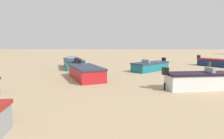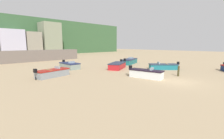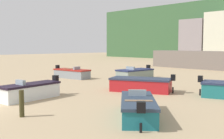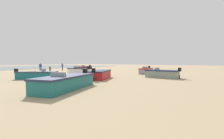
# 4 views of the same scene
# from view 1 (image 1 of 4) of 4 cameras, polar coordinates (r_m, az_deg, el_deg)

# --- Properties ---
(boat_teal_0) EXTENTS (5.39, 3.40, 1.25)m
(boat_teal_0) POSITION_cam_1_polar(r_m,az_deg,el_deg) (19.67, -11.96, 1.86)
(boat_teal_0) COLOR #1C6B6E
(boat_teal_0) RESTS_ON ground
(boat_red_1) EXTENTS (4.45, 3.35, 1.25)m
(boat_red_1) POSITION_cam_1_polar(r_m,az_deg,el_deg) (13.25, -8.12, -0.92)
(boat_red_1) COLOR #B41D22
(boat_red_1) RESTS_ON ground
(boat_navy_2) EXTENTS (3.82, 3.28, 1.18)m
(boat_navy_2) POSITION_cam_1_polar(r_m,az_deg,el_deg) (23.58, 29.49, 1.89)
(boat_navy_2) COLOR navy
(boat_navy_2) RESTS_ON ground
(boat_white_4) EXTENTS (1.82, 4.02, 1.25)m
(boat_white_4) POSITION_cam_1_polar(r_m,az_deg,el_deg) (11.24, 25.34, -3.13)
(boat_white_4) COLOR silver
(boat_white_4) RESTS_ON ground
(boat_teal_6) EXTENTS (3.87, 3.96, 1.14)m
(boat_teal_6) POSITION_cam_1_polar(r_m,az_deg,el_deg) (17.56, 11.90, 0.99)
(boat_teal_6) COLOR #1A6B79
(boat_teal_6) RESTS_ON ground
(mooring_post_near_water) EXTENTS (0.21, 0.21, 1.19)m
(mooring_post_near_water) POSITION_cam_1_polar(r_m,az_deg,el_deg) (15.23, 27.91, -0.14)
(mooring_post_near_water) COLOR #3E391E
(mooring_post_near_water) RESTS_ON ground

